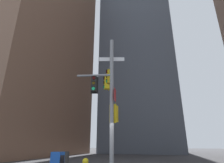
{
  "coord_description": "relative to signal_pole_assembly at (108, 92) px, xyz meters",
  "views": [
    {
      "loc": [
        3.43,
        -10.2,
        1.32
      ],
      "look_at": [
        0.01,
        0.02,
        5.11
      ],
      "focal_mm": 28.69,
      "sensor_mm": 36.0,
      "label": 1
    }
  ],
  "objects": [
    {
      "name": "trash_bin",
      "position": [
        -3.06,
        0.28,
        -4.08
      ],
      "size": [
        0.55,
        0.55,
        0.87
      ],
      "primitive_type": "cylinder",
      "color": "#2D2D2D",
      "rests_on": "ground"
    },
    {
      "name": "signal_pole_assembly",
      "position": [
        0.0,
        0.0,
        0.0
      ],
      "size": [
        2.92,
        2.84,
        8.12
      ],
      "color": "gray",
      "rests_on": "ground"
    },
    {
      "name": "building_tower_left",
      "position": [
        -17.37,
        8.09,
        12.86
      ],
      "size": [
        16.93,
        16.93,
        34.75
      ],
      "primitive_type": "cube",
      "color": "brown",
      "rests_on": "ground"
    },
    {
      "name": "building_mid_block",
      "position": [
        -1.12,
        22.19,
        19.87
      ],
      "size": [
        12.79,
        12.79,
        48.77
      ],
      "primitive_type": "cube",
      "color": "#4C5460",
      "rests_on": "ground"
    }
  ]
}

